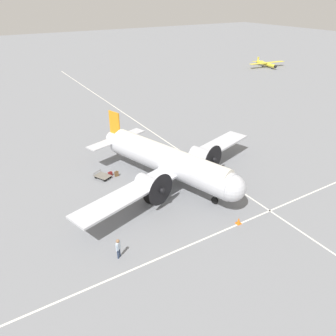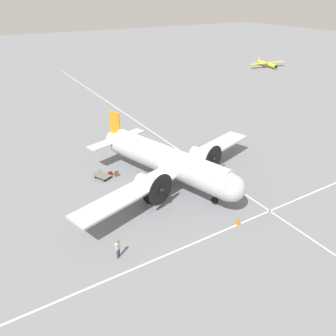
{
  "view_description": "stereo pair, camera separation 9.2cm",
  "coord_description": "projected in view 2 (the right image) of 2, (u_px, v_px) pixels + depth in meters",
  "views": [
    {
      "loc": [
        -15.15,
        -24.99,
        17.44
      ],
      "look_at": [
        0.0,
        0.0,
        1.68
      ],
      "focal_mm": 35.0,
      "sensor_mm": 36.0,
      "label": 1
    },
    {
      "loc": [
        -15.08,
        -25.04,
        17.44
      ],
      "look_at": [
        0.0,
        0.0,
        1.68
      ],
      "focal_mm": 35.0,
      "sensor_mm": 36.0,
      "label": 2
    }
  ],
  "objects": [
    {
      "name": "suitcase_upright_spare",
      "position": [
        110.0,
        174.0,
        35.11
      ],
      "size": [
        0.46,
        0.18,
        0.5
      ],
      "color": "maroon",
      "rests_on": "ground_plane"
    },
    {
      "name": "airliner_main",
      "position": [
        171.0,
        162.0,
        32.54
      ],
      "size": [
        23.26,
        17.67,
        5.82
      ],
      "rotation": [
        0.0,
        0.0,
        5.01
      ],
      "color": "silver",
      "rests_on": "ground_plane"
    },
    {
      "name": "suitcase_near_door",
      "position": [
        117.0,
        174.0,
        34.98
      ],
      "size": [
        0.44,
        0.14,
        0.64
      ],
      "color": "brown",
      "rests_on": "ground_plane"
    },
    {
      "name": "ground_plane",
      "position": [
        168.0,
        182.0,
        34.0
      ],
      "size": [
        300.0,
        300.0,
        0.0
      ],
      "primitive_type": "plane",
      "color": "slate"
    },
    {
      "name": "apron_line_northsouth",
      "position": [
        209.0,
        170.0,
        36.39
      ],
      "size": [
        0.16,
        120.0,
        0.01
      ],
      "color": "silver",
      "rests_on": "ground_plane"
    },
    {
      "name": "light_aircraft_distant",
      "position": [
        267.0,
        64.0,
        85.47
      ],
      "size": [
        10.6,
        7.93,
        2.03
      ],
      "rotation": [
        0.0,
        0.0,
        4.58
      ],
      "color": "yellow",
      "rests_on": "ground_plane"
    },
    {
      "name": "baggage_cart",
      "position": [
        103.0,
        176.0,
        34.64
      ],
      "size": [
        1.75,
        1.96,
        0.56
      ],
      "rotation": [
        0.0,
        0.0,
        5.17
      ],
      "color": "#6B665B",
      "rests_on": "ground_plane"
    },
    {
      "name": "apron_line_eastwest",
      "position": [
        224.0,
        230.0,
        27.15
      ],
      "size": [
        120.0,
        0.16,
        0.01
      ],
      "color": "silver",
      "rests_on": "ground_plane"
    },
    {
      "name": "crew_foreground",
      "position": [
        118.0,
        246.0,
        23.92
      ],
      "size": [
        0.48,
        0.38,
        1.69
      ],
      "rotation": [
        0.0,
        0.0,
        0.63
      ],
      "color": "navy",
      "rests_on": "ground_plane"
    },
    {
      "name": "traffic_cone",
      "position": [
        238.0,
        221.0,
        27.8
      ],
      "size": [
        0.44,
        0.44,
        0.58
      ],
      "color": "orange",
      "rests_on": "ground_plane"
    }
  ]
}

